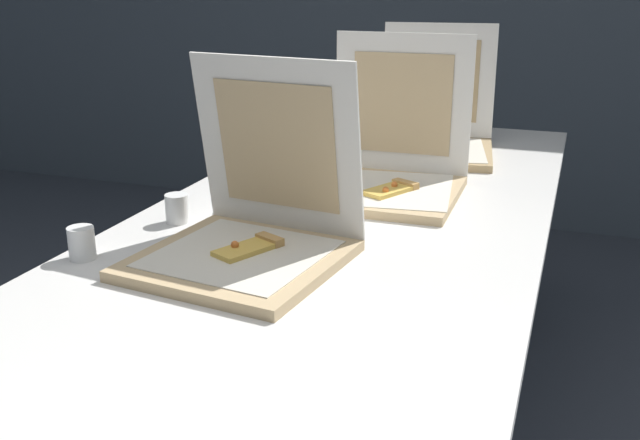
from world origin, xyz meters
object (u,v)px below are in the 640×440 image
(cup_white_far, at_px, (296,158))
(cup_white_near_left, at_px, (82,243))
(pizza_box_back, at_px, (432,135))
(cup_white_near_center, at_px, (177,209))
(pizza_box_middle, at_px, (388,172))
(pizza_box_front, at_px, (249,233))
(table, at_px, (338,237))
(cup_white_mid, at_px, (243,196))

(cup_white_far, height_order, cup_white_near_left, same)
(pizza_box_back, height_order, cup_white_near_center, pizza_box_back)
(pizza_box_middle, xyz_separation_m, cup_white_near_center, (-0.39, -0.39, -0.02))
(pizza_box_middle, height_order, cup_white_near_center, pizza_box_middle)
(pizza_box_front, distance_m, pizza_box_back, 1.04)
(table, relative_size, pizza_box_front, 5.72)
(pizza_box_middle, relative_size, cup_white_mid, 5.93)
(pizza_box_back, distance_m, cup_white_near_center, 0.97)
(cup_white_far, height_order, cup_white_mid, same)
(pizza_box_front, relative_size, cup_white_near_left, 6.27)
(cup_white_far, bearing_deg, pizza_box_front, -76.18)
(pizza_box_middle, bearing_deg, cup_white_near_left, -125.48)
(cup_white_far, distance_m, cup_white_mid, 0.39)
(pizza_box_back, xyz_separation_m, cup_white_near_center, (-0.41, -0.88, -0.02))
(pizza_box_middle, distance_m, cup_white_near_center, 0.55)
(cup_white_near_center, bearing_deg, cup_white_far, 81.25)
(pizza_box_middle, bearing_deg, table, -101.71)
(cup_white_mid, bearing_deg, pizza_box_back, 67.25)
(pizza_box_middle, relative_size, cup_white_far, 5.93)
(pizza_box_middle, height_order, pizza_box_back, pizza_box_middle)
(cup_white_mid, bearing_deg, pizza_box_front, -62.65)
(pizza_box_middle, xyz_separation_m, pizza_box_back, (0.02, 0.49, -0.00))
(cup_white_near_center, bearing_deg, pizza_box_middle, 45.27)
(table, distance_m, pizza_box_front, 0.32)
(table, xyz_separation_m, cup_white_near_center, (-0.34, -0.14, 0.08))
(cup_white_mid, height_order, cup_white_near_left, same)
(pizza_box_back, relative_size, cup_white_near_center, 7.66)
(table, xyz_separation_m, cup_white_far, (-0.26, 0.39, 0.08))
(pizza_box_back, bearing_deg, cup_white_near_left, -120.49)
(table, bearing_deg, pizza_box_front, -107.37)
(pizza_box_middle, distance_m, cup_white_mid, 0.38)
(pizza_box_back, height_order, cup_white_mid, pizza_box_back)
(cup_white_near_center, distance_m, cup_white_far, 0.54)
(cup_white_far, bearing_deg, pizza_box_back, 46.83)
(table, xyz_separation_m, cup_white_mid, (-0.24, 0.00, 0.08))
(pizza_box_middle, height_order, cup_white_mid, pizza_box_middle)
(pizza_box_back, bearing_deg, table, -103.17)
(pizza_box_front, height_order, cup_white_near_left, pizza_box_front)
(table, relative_size, cup_white_mid, 35.88)
(table, distance_m, cup_white_far, 0.48)
(pizza_box_middle, distance_m, cup_white_far, 0.34)
(table, height_order, pizza_box_middle, pizza_box_middle)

